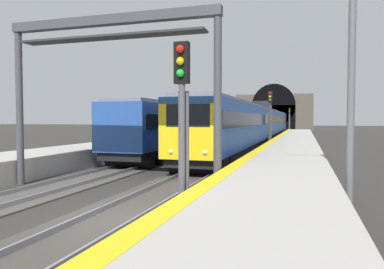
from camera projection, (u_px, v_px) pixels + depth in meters
name	position (u px, v px, depth m)	size (l,w,h in m)	color
ground_plane	(115.00, 220.00, 9.80)	(320.00, 320.00, 0.00)	#302D2B
platform_right	(265.00, 213.00, 8.63)	(112.00, 3.58, 1.01)	#ADA89E
platform_right_edge_strip	(202.00, 187.00, 9.06)	(112.00, 0.50, 0.01)	yellow
track_main_line	(115.00, 219.00, 9.80)	(160.00, 2.99, 0.21)	#423D38
train_main_approaching	(261.00, 123.00, 42.66)	(55.58, 3.02, 4.81)	#264C99
train_adjacent_platform	(230.00, 123.00, 47.35)	(60.17, 3.12, 3.81)	#264C99
railway_signal_near	(182.00, 114.00, 9.35)	(0.39, 0.38, 4.65)	#4C4C54
railway_signal_mid	(270.00, 114.00, 33.16)	(0.39, 0.38, 5.24)	#38383D
railway_signal_far	(289.00, 118.00, 75.94)	(0.39, 0.38, 5.03)	#4C4C54
overhead_signal_gantry	(109.00, 58.00, 13.74)	(0.70, 8.59, 6.57)	#3F3F47
tunnel_portal	(274.00, 112.00, 87.29)	(2.56, 17.88, 11.04)	#51473D
catenary_mast_near	(351.00, 76.00, 10.97)	(0.22, 1.81, 7.78)	#595B60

